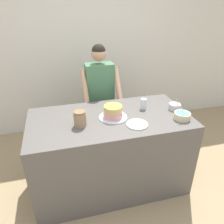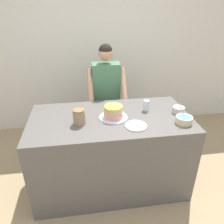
# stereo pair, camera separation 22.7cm
# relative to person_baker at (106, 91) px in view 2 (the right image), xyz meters

# --- Properties ---
(ground_plane) EXTENTS (14.00, 14.00, 0.00)m
(ground_plane) POSITION_rel_person_baker_xyz_m (-0.04, -1.15, -0.95)
(ground_plane) COLOR tan
(wall_back) EXTENTS (10.00, 0.05, 2.60)m
(wall_back) POSITION_rel_person_baker_xyz_m (-0.04, 0.82, 0.35)
(wall_back) COLOR silver
(wall_back) RESTS_ON ground_plane
(counter) EXTENTS (1.73, 0.88, 0.93)m
(counter) POSITION_rel_person_baker_xyz_m (-0.04, -0.71, -0.48)
(counter) COLOR #5B5651
(counter) RESTS_ON ground_plane
(person_baker) EXTENTS (0.50, 0.44, 1.57)m
(person_baker) POSITION_rel_person_baker_xyz_m (0.00, 0.00, 0.00)
(person_baker) COLOR #2D2D38
(person_baker) RESTS_ON ground_plane
(cake) EXTENTS (0.30, 0.30, 0.14)m
(cake) POSITION_rel_person_baker_xyz_m (-0.01, -0.73, 0.04)
(cake) COLOR silver
(cake) RESTS_ON counter
(frosting_bowl_pink) EXTENTS (0.13, 0.13, 0.15)m
(frosting_bowl_pink) POSITION_rel_person_baker_xyz_m (0.72, -0.72, 0.02)
(frosting_bowl_pink) COLOR silver
(frosting_bowl_pink) RESTS_ON counter
(frosting_bowl_blue) EXTENTS (0.17, 0.17, 0.18)m
(frosting_bowl_blue) POSITION_rel_person_baker_xyz_m (0.68, -0.95, 0.02)
(frosting_bowl_blue) COLOR beige
(frosting_bowl_blue) RESTS_ON counter
(drinking_glass) EXTENTS (0.07, 0.07, 0.12)m
(drinking_glass) POSITION_rel_person_baker_xyz_m (0.38, -0.61, 0.04)
(drinking_glass) COLOR silver
(drinking_glass) RESTS_ON counter
(ceramic_plate) EXTENTS (0.22, 0.22, 0.01)m
(ceramic_plate) POSITION_rel_person_baker_xyz_m (0.18, -0.94, -0.01)
(ceramic_plate) COLOR white
(ceramic_plate) RESTS_ON counter
(stoneware_jar) EXTENTS (0.12, 0.12, 0.16)m
(stoneware_jar) POSITION_rel_person_baker_xyz_m (-0.37, -0.81, 0.06)
(stoneware_jar) COLOR #9E7F5B
(stoneware_jar) RESTS_ON counter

